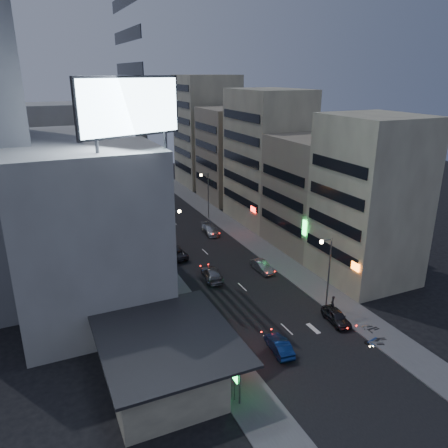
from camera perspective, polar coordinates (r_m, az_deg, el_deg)
ground at (r=42.90m, az=11.15°, el=-15.96°), size 180.00×180.00×0.00m
sidewalk_left at (r=64.34m, az=-10.46°, el=-3.42°), size 4.00×120.00×0.12m
sidewalk_right at (r=69.46m, az=2.41°, el=-1.38°), size 4.00×120.00×0.12m
food_court at (r=38.23m, az=-8.68°, el=-17.04°), size 11.00×13.00×3.88m
white_building at (r=50.63m, az=-18.12°, el=0.45°), size 14.00×24.00×18.00m
shophouse_near at (r=54.93m, az=18.42°, el=2.94°), size 10.00×11.00×20.00m
shophouse_mid at (r=64.29m, az=11.74°, el=3.96°), size 11.00×12.00×16.00m
shophouse_far at (r=74.00m, az=5.68°, el=8.63°), size 10.00×14.00×22.00m
far_left_a at (r=74.66m, az=-19.44°, el=6.95°), size 11.00×10.00×20.00m
far_left_b at (r=87.83m, az=-20.45°, el=6.86°), size 12.00×10.00×15.00m
far_right_a at (r=87.67m, az=1.01°, el=9.04°), size 11.00×12.00×18.00m
far_right_b at (r=100.10m, az=-2.21°, el=12.03°), size 12.00×12.00×24.00m
billboard at (r=39.01m, az=-12.19°, el=14.69°), size 9.52×3.75×6.20m
street_lamp_right_near at (r=47.61m, az=13.27°, el=-4.98°), size 1.60×0.44×8.02m
street_lamp_left at (r=55.73m, az=-6.65°, el=-0.97°), size 1.60×0.44×8.02m
street_lamp_right_far at (r=75.73m, az=-2.35°, el=4.58°), size 1.60×0.44×8.02m
parked_car_right_near at (r=47.31m, az=14.45°, el=-11.62°), size 2.08×4.21×1.38m
parked_car_right_mid at (r=57.00m, az=4.97°, el=-5.54°), size 1.51×4.08×1.33m
parked_car_left at (r=61.31m, az=-6.46°, el=-3.68°), size 2.62×5.41×1.48m
parked_car_right_far at (r=69.73m, az=-1.82°, el=-0.73°), size 2.27×4.94×1.40m
road_car_blue at (r=42.00m, az=7.21°, el=-15.44°), size 1.94×4.27×1.36m
road_car_silver at (r=54.69m, az=-1.58°, el=-6.53°), size 2.83×5.24×1.44m
person at (r=49.06m, az=13.99°, el=-10.01°), size 0.75×0.68×1.72m
scooter_black_a at (r=46.19m, az=20.30°, el=-13.21°), size 0.97×1.68×0.98m
scooter_silver_a at (r=45.42m, az=20.08°, el=-13.60°), size 1.43×2.08×1.21m
scooter_blue at (r=45.88m, az=19.24°, el=-13.15°), size 1.12×2.08×1.21m
scooter_black_b at (r=47.61m, az=19.33°, el=-11.97°), size 0.61×1.80×1.10m
scooter_silver_b at (r=47.83m, az=18.58°, el=-11.76°), size 0.75×1.77×1.05m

